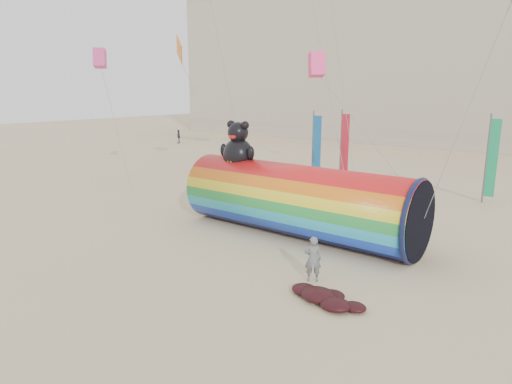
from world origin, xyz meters
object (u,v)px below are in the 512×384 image
Objects in this scene: windsock_assembly at (297,199)px; kite_handler at (313,259)px; fabric_bundle at (325,297)px; hotel_building at (393,59)px.

windsock_assembly is 5.28m from kite_handler.
fabric_bundle is at bearing 102.02° from kite_handler.
windsock_assembly is 4.25× the size of fabric_bundle.
hotel_building is 44.70m from windsock_assembly.
kite_handler reaches higher than fabric_bundle.
kite_handler is (3.29, -4.03, -0.89)m from windsock_assembly.
fabric_bundle is (1.16, -1.18, -0.64)m from kite_handler.
kite_handler is 0.62× the size of fabric_bundle.
windsock_assembly is (12.89, -41.92, -8.61)m from hotel_building.
kite_handler is at bearing -70.60° from hotel_building.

